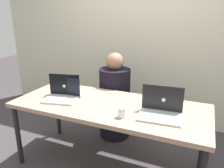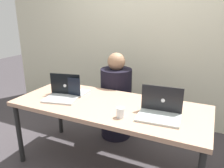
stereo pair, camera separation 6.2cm
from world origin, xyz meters
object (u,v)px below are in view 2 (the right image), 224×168
(person_at_center, at_px, (116,101))
(laptop_back_right, at_px, (164,104))
(laptop_back_left, at_px, (70,89))
(laptop_front_right, at_px, (160,111))
(water_glass_right, at_px, (120,113))
(laptop_front_left, at_px, (62,93))

(person_at_center, distance_m, laptop_back_right, 0.88)
(laptop_back_left, xyz_separation_m, laptop_front_right, (1.02, -0.15, 0.01))
(laptop_back_left, height_order, water_glass_right, laptop_back_left)
(person_at_center, distance_m, laptop_front_right, 0.98)
(laptop_back_right, relative_size, laptop_front_right, 0.86)
(laptop_back_right, xyz_separation_m, laptop_back_left, (-1.02, -0.02, -0.00))
(laptop_front_left, bearing_deg, person_at_center, 51.53)
(person_at_center, height_order, laptop_front_right, person_at_center)
(water_glass_right, bearing_deg, laptop_back_right, 47.30)
(person_at_center, bearing_deg, laptop_front_left, 80.51)
(laptop_back_right, bearing_deg, laptop_front_left, 7.69)
(laptop_back_left, relative_size, laptop_front_right, 0.96)
(person_at_center, xyz_separation_m, laptop_back_left, (-0.33, -0.50, 0.26))
(person_at_center, bearing_deg, laptop_front_right, 152.90)
(laptop_front_left, height_order, water_glass_right, laptop_front_left)
(laptop_front_right, height_order, water_glass_right, laptop_front_right)
(laptop_back_right, relative_size, water_glass_right, 3.64)
(laptop_back_right, height_order, laptop_front_left, laptop_front_left)
(laptop_back_right, distance_m, laptop_back_left, 1.02)
(person_at_center, height_order, water_glass_right, person_at_center)
(laptop_back_left, distance_m, laptop_front_left, 0.16)
(laptop_back_left, height_order, laptop_front_left, laptop_front_left)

